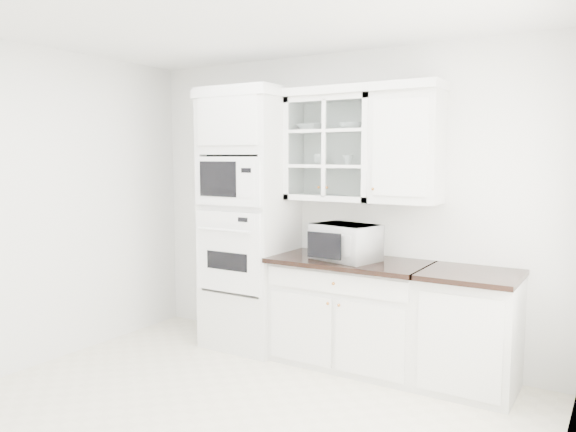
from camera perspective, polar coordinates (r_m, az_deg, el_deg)
The scene contains 13 objects.
ground at distance 4.03m, azimuth -7.05°, elevation -20.14°, with size 4.00×3.50×0.01m, color beige.
room_shell at distance 3.96m, azimuth -3.48°, elevation 6.03°, with size 4.00×3.50×2.70m.
oven_column at distance 5.23m, azimuth -3.96°, elevation -0.34°, with size 0.76×0.68×2.40m.
base_cabinet_run at distance 4.89m, azimuth 6.34°, elevation -9.64°, with size 1.32×0.67×0.92m.
extra_base_cabinet at distance 4.57m, azimuth 17.98°, elevation -11.01°, with size 0.72×0.67×0.92m.
upper_cabinet_glass at distance 4.94m, azimuth 4.57°, elevation 6.83°, with size 0.80×0.33×0.90m.
upper_cabinet_solid at distance 4.67m, azimuth 12.02°, elevation 6.77°, with size 0.55×0.33×0.90m, color silver.
crown_molding at distance 5.00m, azimuth 3.39°, elevation 12.41°, with size 2.14×0.38×0.07m, color white.
countertop_microwave at distance 4.72m, azimuth 5.98°, elevation -2.63°, with size 0.52×0.43×0.30m, color white.
bowl_a at distance 5.05m, azimuth 2.39°, elevation 8.98°, with size 0.24×0.24×0.06m, color white.
bowl_b at distance 4.89m, azimuth 6.38°, elevation 9.06°, with size 0.20×0.20×0.06m, color white.
cup_a at distance 4.99m, azimuth 3.34°, elevation 5.76°, with size 0.12×0.12×0.09m, color white.
cup_b at distance 4.86m, azimuth 6.11°, elevation 5.69°, with size 0.09×0.09×0.09m, color white.
Camera 1 is at (2.27, -2.81, 1.78)m, focal length 35.00 mm.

